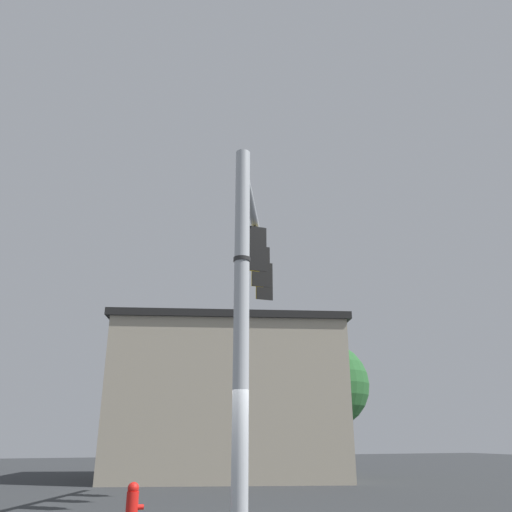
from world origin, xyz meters
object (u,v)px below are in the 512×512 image
(traffic_light_mid_inner, at_px, (259,268))
(traffic_light_mid_outer, at_px, (262,282))
(street_name_sign, at_px, (243,263))
(fire_hydrant, at_px, (132,504))
(traffic_light_nearest_pole, at_px, (254,251))

(traffic_light_mid_inner, bearing_deg, traffic_light_mid_outer, 65.42)
(street_name_sign, height_order, fire_hydrant, street_name_sign)
(traffic_light_mid_outer, bearing_deg, traffic_light_nearest_pole, -114.58)
(traffic_light_mid_outer, bearing_deg, street_name_sign, -114.49)
(traffic_light_mid_inner, height_order, traffic_light_mid_outer, same)
(street_name_sign, bearing_deg, traffic_light_mid_outer, 65.51)
(traffic_light_nearest_pole, relative_size, traffic_light_mid_inner, 1.00)
(traffic_light_mid_inner, xyz_separation_m, fire_hydrant, (-3.34, -1.78, -5.90))
(street_name_sign, bearing_deg, traffic_light_mid_inner, 65.54)
(traffic_light_mid_inner, bearing_deg, traffic_light_nearest_pole, -114.58)
(traffic_light_mid_outer, relative_size, street_name_sign, 1.18)
(traffic_light_mid_inner, bearing_deg, fire_hydrant, -151.97)
(street_name_sign, xyz_separation_m, fire_hydrant, (-1.64, 1.95, -4.64))
(traffic_light_nearest_pole, distance_m, street_name_sign, 2.92)
(street_name_sign, distance_m, fire_hydrant, 5.29)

